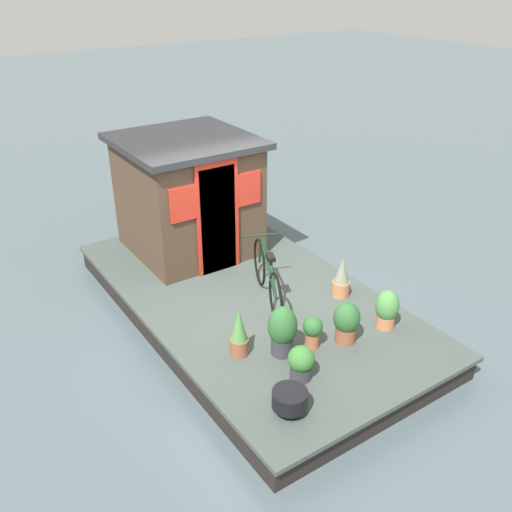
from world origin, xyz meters
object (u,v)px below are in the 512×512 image
at_px(potted_plant_lavender, 313,330).
at_px(potted_plant_basil, 346,322).
at_px(potted_plant_ivy, 341,278).
at_px(houseboat_cabin, 188,195).
at_px(potted_plant_fern, 387,309).
at_px(bicycle, 267,277).
at_px(potted_plant_mint, 282,330).
at_px(potted_plant_sage, 239,333).
at_px(charcoal_grill, 290,399).
at_px(potted_plant_rosemary, 301,362).

height_order(potted_plant_lavender, potted_plant_basil, potted_plant_basil).
relative_size(potted_plant_ivy, potted_plant_basil, 1.07).
distance_m(houseboat_cabin, potted_plant_fern, 3.73).
bearing_deg(potted_plant_lavender, bicycle, -7.13).
xyz_separation_m(bicycle, potted_plant_lavender, (-1.21, 0.15, -0.15)).
bearing_deg(potted_plant_fern, potted_plant_mint, 78.38).
distance_m(potted_plant_basil, potted_plant_sage, 1.37).
xyz_separation_m(potted_plant_ivy, potted_plant_fern, (-0.93, 0.04, -0.01)).
xyz_separation_m(houseboat_cabin, potted_plant_lavender, (-3.32, 0.05, -0.72)).
height_order(potted_plant_lavender, potted_plant_mint, potted_plant_mint).
distance_m(potted_plant_basil, potted_plant_mint, 0.86).
bearing_deg(potted_plant_ivy, charcoal_grill, 126.14).
relative_size(houseboat_cabin, potted_plant_fern, 3.77).
relative_size(potted_plant_sage, potted_plant_mint, 0.96).
height_order(houseboat_cabin, bicycle, houseboat_cabin).
bearing_deg(potted_plant_mint, potted_plant_fern, -101.62).
height_order(potted_plant_basil, potted_plant_mint, potted_plant_mint).
bearing_deg(potted_plant_rosemary, potted_plant_lavender, -51.06).
bearing_deg(potted_plant_sage, potted_plant_fern, -107.05).
height_order(potted_plant_lavender, charcoal_grill, potted_plant_lavender).
bearing_deg(potted_plant_sage, potted_plant_lavender, -114.96).
bearing_deg(houseboat_cabin, charcoal_grill, 166.49).
xyz_separation_m(bicycle, potted_plant_basil, (-1.35, -0.27, -0.09)).
height_order(bicycle, potted_plant_lavender, bicycle).
bearing_deg(potted_plant_rosemary, potted_plant_basil, -74.77).
xyz_separation_m(potted_plant_basil, potted_plant_sage, (0.54, 1.26, 0.01)).
bearing_deg(charcoal_grill, potted_plant_fern, -74.21).
bearing_deg(potted_plant_lavender, potted_plant_ivy, -57.01).
height_order(potted_plant_ivy, potted_plant_fern, potted_plant_ivy).
bearing_deg(charcoal_grill, potted_plant_basil, -65.27).
bearing_deg(potted_plant_sage, potted_plant_mint, -122.75).
relative_size(potted_plant_lavender, potted_plant_rosemary, 0.99).
bearing_deg(potted_plant_basil, charcoal_grill, 114.73).
relative_size(potted_plant_rosemary, potted_plant_sage, 0.68).
bearing_deg(potted_plant_lavender, potted_plant_sage, 65.04).
relative_size(potted_plant_ivy, potted_plant_fern, 1.11).
relative_size(potted_plant_lavender, potted_plant_fern, 0.78).
xyz_separation_m(potted_plant_lavender, potted_plant_fern, (-0.20, -1.09, 0.04)).
distance_m(potted_plant_basil, potted_plant_fern, 0.67).
xyz_separation_m(potted_plant_sage, charcoal_grill, (-1.16, 0.10, -0.13)).
distance_m(potted_plant_rosemary, potted_plant_mint, 0.52).
distance_m(bicycle, potted_plant_mint, 1.23).
bearing_deg(potted_plant_fern, bicycle, 33.71).
height_order(potted_plant_rosemary, potted_plant_mint, potted_plant_mint).
height_order(houseboat_cabin, potted_plant_sage, houseboat_cabin).
height_order(potted_plant_fern, potted_plant_sage, potted_plant_sage).
xyz_separation_m(houseboat_cabin, potted_plant_basil, (-3.46, -0.38, -0.66)).
height_order(houseboat_cabin, charcoal_grill, houseboat_cabin).
xyz_separation_m(bicycle, potted_plant_ivy, (-0.48, -0.98, -0.10)).
height_order(potted_plant_lavender, potted_plant_sage, potted_plant_sage).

